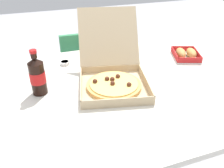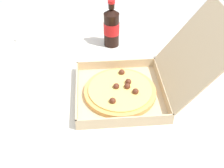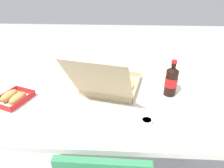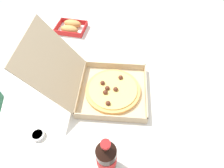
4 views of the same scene
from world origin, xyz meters
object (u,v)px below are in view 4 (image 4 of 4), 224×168
at_px(pizza_box_open, 103,86).
at_px(dipping_sauce_cup, 38,135).
at_px(cola_bottle, 106,158).
at_px(bread_side_box, 71,27).

relative_size(pizza_box_open, dipping_sauce_cup, 10.43).
bearing_deg(cola_bottle, pizza_box_open, -4.20).
bearing_deg(cola_bottle, bread_side_box, 7.76).
distance_m(pizza_box_open, bread_side_box, 0.57).
relative_size(bread_side_box, dipping_sauce_cup, 4.10).
bearing_deg(cola_bottle, dipping_sauce_cup, 59.12).
xyz_separation_m(pizza_box_open, dipping_sauce_cup, (-0.20, 0.30, -0.04)).
bearing_deg(pizza_box_open, dipping_sauce_cup, 123.33).
bearing_deg(dipping_sauce_cup, cola_bottle, -120.88).
bearing_deg(bread_side_box, dipping_sauce_cup, 168.51).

